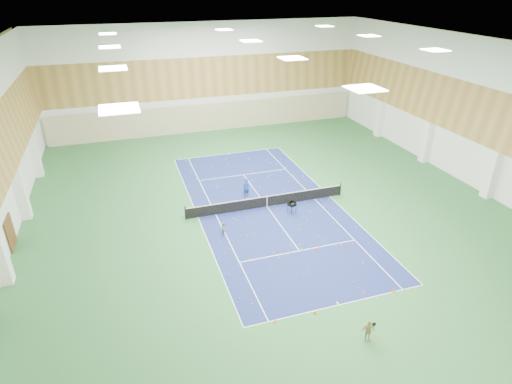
% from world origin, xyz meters
% --- Properties ---
extents(ground, '(40.00, 40.00, 0.00)m').
position_xyz_m(ground, '(0.00, 0.00, 0.00)').
color(ground, '#2B6433').
rests_on(ground, ground).
extents(room_shell, '(36.00, 40.00, 12.00)m').
position_xyz_m(room_shell, '(0.00, 0.00, 6.00)').
color(room_shell, white).
rests_on(room_shell, ground).
extents(wood_cladding, '(36.00, 40.00, 8.00)m').
position_xyz_m(wood_cladding, '(0.00, 0.00, 8.00)').
color(wood_cladding, '#AC8240').
rests_on(wood_cladding, room_shell).
extents(ceiling_light_grid, '(21.40, 25.40, 0.06)m').
position_xyz_m(ceiling_light_grid, '(0.00, 0.00, 11.92)').
color(ceiling_light_grid, white).
rests_on(ceiling_light_grid, room_shell).
extents(court_surface, '(10.97, 23.77, 0.01)m').
position_xyz_m(court_surface, '(0.00, 0.00, 0.01)').
color(court_surface, navy).
rests_on(court_surface, ground).
extents(tennis_balls_scatter, '(10.57, 22.77, 0.07)m').
position_xyz_m(tennis_balls_scatter, '(0.00, 0.00, 0.05)').
color(tennis_balls_scatter, '#C6E927').
rests_on(tennis_balls_scatter, ground).
extents(tennis_net, '(12.80, 0.10, 1.10)m').
position_xyz_m(tennis_net, '(0.00, 0.00, 0.55)').
color(tennis_net, black).
rests_on(tennis_net, ground).
extents(back_curtain, '(35.40, 0.16, 3.20)m').
position_xyz_m(back_curtain, '(0.00, 19.75, 1.60)').
color(back_curtain, '#C6B793').
rests_on(back_curtain, ground).
extents(door_left_b, '(0.08, 1.80, 2.20)m').
position_xyz_m(door_left_b, '(-17.92, 0.00, 1.10)').
color(door_left_b, '#593319').
rests_on(door_left_b, ground).
extents(coach, '(0.70, 0.57, 1.65)m').
position_xyz_m(coach, '(-1.05, 2.21, 0.83)').
color(coach, '#214198').
rests_on(coach, ground).
extents(child_court, '(0.60, 0.57, 0.98)m').
position_xyz_m(child_court, '(-4.19, -2.93, 0.49)').
color(child_court, gray).
rests_on(child_court, ground).
extents(child_apron, '(0.75, 0.41, 1.22)m').
position_xyz_m(child_apron, '(0.11, -14.56, 0.61)').
color(child_apron, tan).
rests_on(child_apron, ground).
extents(ball_cart, '(0.69, 0.69, 0.93)m').
position_xyz_m(ball_cart, '(1.47, -1.51, 0.46)').
color(ball_cart, black).
rests_on(ball_cart, ground).
extents(cone_svc_a, '(0.17, 0.17, 0.19)m').
position_xyz_m(cone_svc_a, '(-3.39, -6.31, 0.10)').
color(cone_svc_a, orange).
rests_on(cone_svc_a, ground).
extents(cone_svc_b, '(0.18, 0.18, 0.20)m').
position_xyz_m(cone_svc_b, '(-1.61, -5.98, 0.10)').
color(cone_svc_b, orange).
rests_on(cone_svc_b, ground).
extents(cone_svc_c, '(0.19, 0.19, 0.21)m').
position_xyz_m(cone_svc_c, '(1.30, -6.60, 0.10)').
color(cone_svc_c, '#DF3F0B').
rests_on(cone_svc_c, ground).
extents(cone_svc_d, '(0.18, 0.18, 0.20)m').
position_xyz_m(cone_svc_d, '(2.92, -6.65, 0.10)').
color(cone_svc_d, '#F6540C').
rests_on(cone_svc_d, ground).
extents(cone_base_a, '(0.17, 0.17, 0.19)m').
position_xyz_m(cone_base_a, '(-3.82, -12.02, 0.10)').
color(cone_base_a, orange).
rests_on(cone_base_a, ground).
extents(cone_base_b, '(0.21, 0.21, 0.23)m').
position_xyz_m(cone_base_b, '(-1.55, -12.10, 0.11)').
color(cone_base_b, '#DE580B').
rests_on(cone_base_b, ground).
extents(cone_base_c, '(0.17, 0.17, 0.19)m').
position_xyz_m(cone_base_c, '(1.84, -11.40, 0.10)').
color(cone_base_c, '#FF5C0D').
rests_on(cone_base_c, ground).
extents(cone_base_d, '(0.21, 0.21, 0.23)m').
position_xyz_m(cone_base_d, '(3.51, -11.84, 0.11)').
color(cone_base_d, '#F04B0C').
rests_on(cone_base_d, ground).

